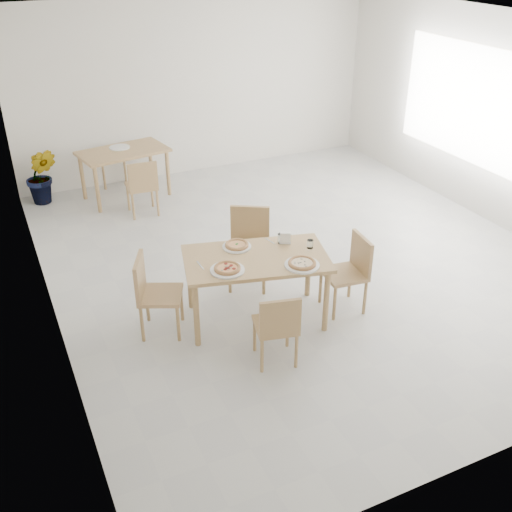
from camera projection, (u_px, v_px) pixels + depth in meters
name	position (u px, v px, depth m)	size (l,w,h in m)	color
room	(482.00, 108.00, 8.22)	(7.28, 7.00, 7.00)	beige
main_table	(256.00, 264.00, 6.12)	(1.62, 1.16, 0.75)	tan
chair_south	(277.00, 325.00, 5.56)	(0.46, 0.46, 0.78)	tan
chair_north	(249.00, 241.00, 6.86)	(0.62, 0.62, 0.91)	tan
chair_west	(152.00, 290.00, 6.01)	(0.56, 0.56, 0.85)	tan
chair_east	(351.00, 268.00, 6.40)	(0.46, 0.46, 0.85)	tan
plate_margherita	(237.00, 247.00, 6.25)	(0.30, 0.30, 0.02)	white
plate_mushroom	(302.00, 265.00, 5.92)	(0.35, 0.35, 0.02)	white
plate_pepperoni	(227.00, 270.00, 5.83)	(0.34, 0.34, 0.02)	white
pizza_margherita	(237.00, 245.00, 6.24)	(0.31, 0.31, 0.03)	tan
pizza_mushroom	(302.00, 263.00, 5.91)	(0.32, 0.32, 0.03)	tan
pizza_pepperoni	(227.00, 268.00, 5.82)	(0.32, 0.32, 0.03)	tan
tumbler_a	(310.00, 244.00, 6.23)	(0.07, 0.07, 0.09)	white
tumbler_b	(281.00, 238.00, 6.32)	(0.08, 0.08, 0.10)	white
napkin_holder	(285.00, 239.00, 6.29)	(0.13, 0.11, 0.14)	silver
fork_a	(270.00, 241.00, 6.38)	(0.01, 0.17, 0.01)	silver
fork_b	(200.00, 265.00, 5.92)	(0.02, 0.19, 0.01)	silver
second_table	(123.00, 157.00, 9.00)	(1.39, 0.94, 0.75)	tan
chair_back_s	(142.00, 184.00, 8.49)	(0.44, 0.44, 0.84)	tan
chair_back_n	(104.00, 151.00, 9.61)	(0.56, 0.56, 0.91)	tan
plate_empty	(119.00, 147.00, 9.04)	(0.31, 0.31, 0.02)	white
potted_plant	(42.00, 176.00, 8.91)	(0.47, 0.38, 0.86)	#356F21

